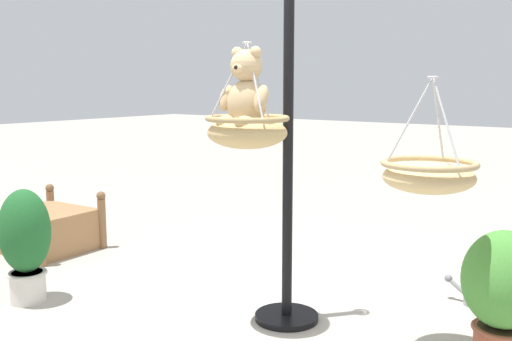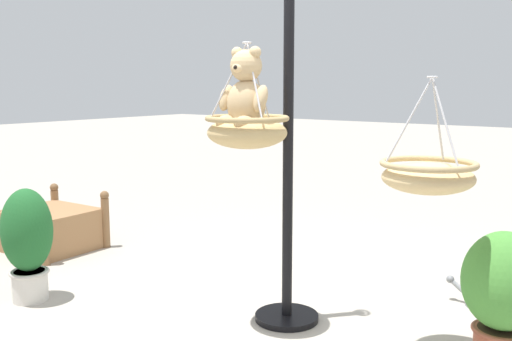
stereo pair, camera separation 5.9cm
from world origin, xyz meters
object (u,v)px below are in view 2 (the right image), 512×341
Objects in this scene: display_pole_central at (288,203)px; wooden_planter_box at (51,227)px; teddy_bear at (245,94)px; hanging_basket_with_teddy at (247,130)px; hanging_basket_left_high at (428,175)px; watering_can at (478,293)px; potted_plant_flowering_red at (27,240)px; potted_plant_bushy_green at (504,289)px.

wooden_planter_box is at bearing -1.34° from display_pole_central.
hanging_basket_with_teddy is at bearing -90.00° from teddy_bear.
teddy_bear is at bearing 14.05° from hanging_basket_left_high.
hanging_basket_with_teddy reaches higher than wooden_planter_box.
wooden_planter_box is at bearing 14.41° from watering_can.
hanging_basket_left_high reaches higher than potted_plant_flowering_red.
hanging_basket_left_high is at bearing -167.14° from hanging_basket_with_teddy.
hanging_basket_left_high is 3.91m from wooden_planter_box.
display_pole_central is 2.91m from wooden_planter_box.
watering_can is at bearing -145.29° from potted_plant_flowering_red.
display_pole_central is 7.44× the size of watering_can.
display_pole_central is 4.98× the size of teddy_bear.
hanging_basket_left_high is 2.92m from potted_plant_flowering_red.
potted_plant_bushy_green is (-3.10, -1.13, -0.04)m from potted_plant_flowering_red.
hanging_basket_left_high reaches higher than watering_can.
display_pole_central reaches higher than wooden_planter_box.
watering_can is (-1.14, -1.33, -1.45)m from teddy_bear.
display_pole_central is 1.00m from hanging_basket_left_high.
potted_plant_bushy_green reaches higher than watering_can.
display_pole_central is at bearing -120.96° from hanging_basket_with_teddy.
potted_plant_bushy_green is (-1.34, -0.28, -0.40)m from display_pole_central.
teddy_bear is at bearing 172.79° from wooden_planter_box.
hanging_basket_left_high is (-0.96, -0.00, 0.28)m from display_pole_central.
potted_plant_bushy_green is at bearing -159.87° from potted_plant_flowering_red.
teddy_bear is (0.00, 0.02, 0.23)m from hanging_basket_with_teddy.
potted_plant_flowering_red is (1.61, 0.60, -0.86)m from hanging_basket_with_teddy.
hanging_basket_left_high is (-1.11, -0.28, -0.45)m from teddy_bear.
teddy_bear is at bearing -160.26° from potted_plant_flowering_red.
hanging_basket_left_high is at bearing -179.82° from display_pole_central.
teddy_bear is at bearing 90.00° from hanging_basket_with_teddy.
watering_can is (-1.14, -1.30, -1.23)m from hanging_basket_with_teddy.
potted_plant_flowering_red is at bearing 25.83° from display_pole_central.
display_pole_central is 1.99m from potted_plant_flowering_red.
teddy_bear is 1.23m from hanging_basket_left_high.
hanging_basket_with_teddy is 2.93m from wooden_planter_box.
teddy_bear is 0.79× the size of hanging_basket_left_high.
potted_plant_bushy_green reaches higher than wooden_planter_box.
display_pole_central reaches higher than watering_can.
potted_plant_bushy_green is 2.21× the size of watering_can.
hanging_basket_with_teddy is (0.15, 0.25, 0.50)m from display_pole_central.
potted_plant_bushy_green is at bearing -160.27° from hanging_basket_with_teddy.
potted_plant_bushy_green is (-4.18, -0.22, 0.21)m from wooden_planter_box.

